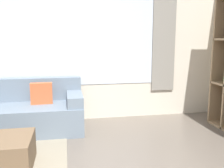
% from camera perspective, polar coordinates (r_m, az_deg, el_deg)
% --- Properties ---
extents(wall_back, '(6.54, 0.11, 2.70)m').
position_cam_1_polar(wall_back, '(4.52, -8.40, 8.76)').
color(wall_back, beige).
rests_on(wall_back, ground_plane).
extents(couch_main, '(1.79, 0.88, 0.82)m').
position_cam_1_polar(couch_main, '(4.24, -19.04, -6.18)').
color(couch_main, slate).
rests_on(couch_main, ground_plane).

